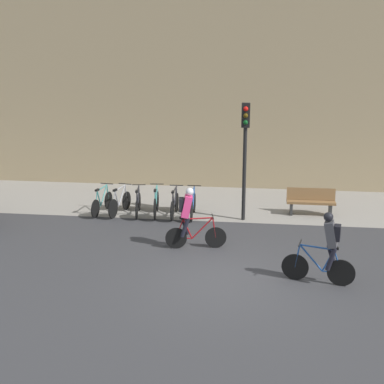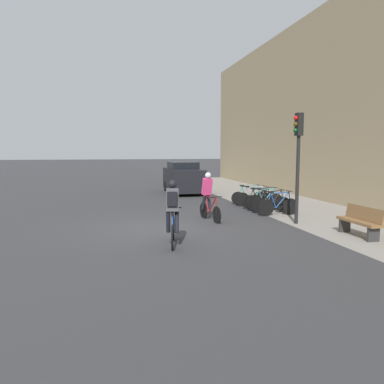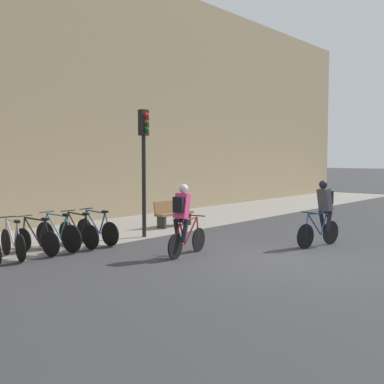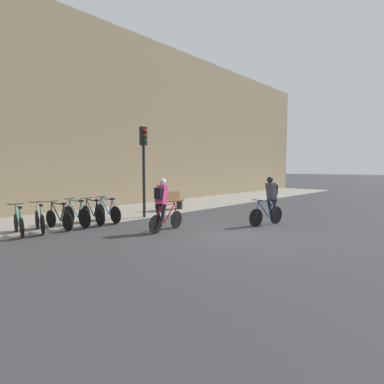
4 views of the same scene
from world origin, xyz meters
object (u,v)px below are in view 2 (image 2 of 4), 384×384
at_px(cyclist_grey, 173,211).
at_px(parked_bike_2, 259,200).
at_px(cyclist_pink, 208,194).
at_px(parked_bike_5, 278,205).
at_px(parked_bike_4, 271,203).
at_px(parked_bike_1, 254,198).
at_px(parked_bike_3, 265,201).
at_px(bench, 360,221).
at_px(traffic_light_pole, 298,148).
at_px(parked_bike_0, 249,196).
at_px(parked_car, 183,178).

distance_m(cyclist_grey, parked_bike_2, 7.45).
distance_m(cyclist_pink, parked_bike_5, 2.99).
xyz_separation_m(cyclist_pink, parked_bike_2, (-2.12, 2.93, -0.57)).
bearing_deg(cyclist_grey, parked_bike_5, 127.81).
bearing_deg(cyclist_grey, cyclist_pink, 151.31).
distance_m(cyclist_grey, parked_bike_4, 6.56).
distance_m(parked_bike_1, parked_bike_3, 1.24).
xyz_separation_m(cyclist_pink, bench, (3.62, 3.64, -0.48)).
distance_m(parked_bike_2, traffic_light_pole, 4.18).
height_order(parked_bike_0, parked_bike_5, parked_bike_5).
bearing_deg(bench, parked_bike_4, -171.00).
bearing_deg(bench, traffic_light_pole, -158.81).
xyz_separation_m(cyclist_grey, parked_bike_0, (-6.87, 4.85, -0.56)).
relative_size(parked_bike_1, bench, 1.03).
bearing_deg(parked_bike_5, cyclist_grey, -52.19).
height_order(parked_bike_3, parked_car, parked_car).
relative_size(parked_bike_0, parked_bike_1, 1.00).
xyz_separation_m(parked_bike_2, parked_bike_4, (1.24, 0.00, 0.01)).
bearing_deg(parked_bike_1, parked_bike_5, -0.00).
height_order(cyclist_pink, parked_bike_4, cyclist_pink).
xyz_separation_m(parked_bike_2, parked_bike_5, (1.86, 0.00, 0.02)).
distance_m(parked_bike_2, parked_bike_4, 1.24).
distance_m(parked_bike_0, parked_bike_2, 1.24).
bearing_deg(cyclist_pink, parked_bike_5, 95.01).
bearing_deg(parked_bike_0, parked_car, -159.43).
xyz_separation_m(cyclist_pink, parked_bike_0, (-3.36, 2.93, -0.56)).
xyz_separation_m(cyclist_grey, parked_bike_3, (-5.00, 4.85, -0.53)).
height_order(parked_bike_0, bench, parked_bike_0).
height_order(parked_bike_5, parked_car, parked_car).
xyz_separation_m(cyclist_pink, parked_bike_4, (-0.88, 2.93, -0.55)).
relative_size(cyclist_grey, parked_bike_2, 1.09).
distance_m(cyclist_grey, traffic_light_pole, 5.41).
distance_m(bench, parked_car, 12.71).
bearing_deg(parked_bike_3, parked_car, -164.39).
bearing_deg(traffic_light_pole, cyclist_grey, -65.96).
relative_size(parked_bike_2, parked_bike_3, 0.96).
bearing_deg(parked_car, cyclist_grey, -12.91).
height_order(parked_bike_0, parked_car, parked_car).
bearing_deg(parked_bike_2, parked_bike_4, 0.02).
bearing_deg(parked_bike_4, traffic_light_pole, -3.65).
xyz_separation_m(traffic_light_pole, parked_car, (-10.19, -1.89, -1.72)).
relative_size(parked_bike_2, bench, 1.01).
relative_size(bench, parked_car, 0.37).
distance_m(cyclist_grey, bench, 5.58).
distance_m(parked_bike_4, traffic_light_pole, 3.19).
relative_size(cyclist_grey, parked_bike_1, 1.07).
bearing_deg(parked_car, parked_bike_5, 13.42).
bearing_deg(cyclist_pink, parked_bike_4, 106.68).
xyz_separation_m(parked_bike_5, traffic_light_pole, (1.66, -0.15, 2.22)).
bearing_deg(parked_bike_4, cyclist_pink, -73.32).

